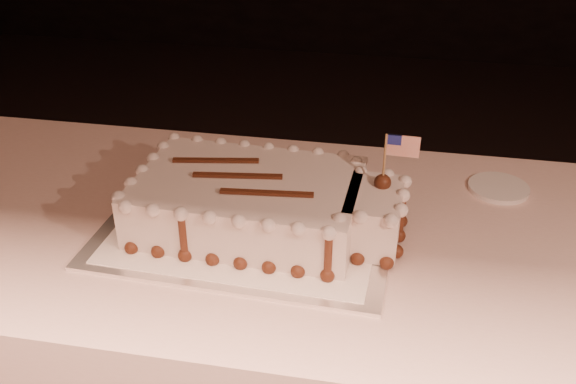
% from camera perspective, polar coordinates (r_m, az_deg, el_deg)
% --- Properties ---
extents(banquet_table, '(2.40, 0.80, 0.75)m').
position_cam_1_polar(banquet_table, '(1.54, 2.77, -15.04)').
color(banquet_table, beige).
rests_on(banquet_table, ground).
extents(cake_board, '(0.60, 0.46, 0.01)m').
position_cam_1_polar(cake_board, '(1.31, -3.44, -2.99)').
color(cake_board, white).
rests_on(cake_board, banquet_table).
extents(doily, '(0.53, 0.42, 0.00)m').
position_cam_1_polar(doily, '(1.31, -3.45, -2.80)').
color(doily, white).
rests_on(doily, cake_board).
extents(sheet_cake, '(0.56, 0.33, 0.22)m').
position_cam_1_polar(sheet_cake, '(1.27, -2.19, -0.97)').
color(sheet_cake, silver).
rests_on(sheet_cake, doily).
extents(side_plate, '(0.13, 0.13, 0.01)m').
position_cam_1_polar(side_plate, '(1.51, 18.21, 0.35)').
color(side_plate, silver).
rests_on(side_plate, banquet_table).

